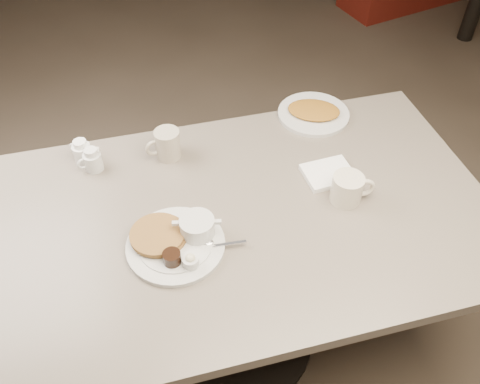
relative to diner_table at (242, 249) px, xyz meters
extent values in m
cube|color=#4C3F33|center=(0.00, 0.00, -0.59)|extent=(7.00, 8.00, 0.02)
cube|color=slate|center=(0.00, 0.00, 0.15)|extent=(1.50, 0.90, 0.04)
cylinder|color=black|center=(0.00, 0.00, -0.21)|extent=(0.14, 0.14, 0.69)
cylinder|color=black|center=(0.00, 0.00, -0.57)|extent=(0.56, 0.56, 0.03)
cylinder|color=silver|center=(-0.21, -0.07, 0.18)|extent=(0.33, 0.33, 0.01)
cylinder|color=silver|center=(-0.21, -0.07, 0.19)|extent=(0.24, 0.24, 0.00)
cylinder|color=brown|center=(-0.25, -0.04, 0.19)|extent=(0.19, 0.19, 0.01)
cylinder|color=brown|center=(-0.25, -0.04, 0.20)|extent=(0.18, 0.18, 0.01)
cylinder|color=silver|center=(-0.14, -0.05, 0.21)|extent=(0.12, 0.12, 0.05)
cube|color=silver|center=(-0.20, -0.04, 0.23)|extent=(0.02, 0.02, 0.01)
cube|color=silver|center=(-0.09, -0.07, 0.23)|extent=(0.02, 0.02, 0.01)
ellipsoid|color=silver|center=(-0.15, -0.05, 0.22)|extent=(0.05, 0.05, 0.03)
ellipsoid|color=silver|center=(-0.13, -0.06, 0.22)|extent=(0.05, 0.05, 0.02)
cylinder|color=black|center=(-0.23, -0.14, 0.20)|extent=(0.06, 0.06, 0.04)
cylinder|color=silver|center=(-0.18, -0.16, 0.20)|extent=(0.05, 0.05, 0.03)
ellipsoid|color=beige|center=(-0.18, -0.16, 0.21)|extent=(0.03, 0.03, 0.02)
cube|color=#BBBBBF|center=(-0.07, -0.11, 0.19)|extent=(0.11, 0.02, 0.00)
ellipsoid|color=#BBBBBF|center=(-0.12, -0.09, 0.19)|extent=(0.04, 0.03, 0.01)
cylinder|color=beige|center=(0.32, -0.02, 0.21)|extent=(0.11, 0.11, 0.09)
cylinder|color=black|center=(0.32, -0.02, 0.25)|extent=(0.09, 0.09, 0.01)
torus|color=beige|center=(0.37, -0.03, 0.21)|extent=(0.07, 0.03, 0.07)
cube|color=white|center=(0.31, 0.08, 0.18)|extent=(0.16, 0.13, 0.02)
cylinder|color=#B3A995|center=(-0.17, 0.31, 0.22)|extent=(0.09, 0.09, 0.10)
torus|color=#B3A995|center=(-0.21, 0.30, 0.22)|extent=(0.06, 0.02, 0.06)
cylinder|color=silver|center=(-0.41, 0.31, 0.20)|extent=(0.06, 0.06, 0.06)
cylinder|color=silver|center=(-0.41, 0.31, 0.24)|extent=(0.05, 0.05, 0.02)
cone|color=silver|center=(-0.38, 0.31, 0.24)|extent=(0.02, 0.02, 0.02)
torus|color=silver|center=(-0.44, 0.30, 0.20)|extent=(0.04, 0.02, 0.04)
cylinder|color=white|center=(-0.44, 0.36, 0.20)|extent=(0.07, 0.07, 0.06)
cylinder|color=white|center=(-0.44, 0.36, 0.24)|extent=(0.05, 0.05, 0.02)
cone|color=white|center=(-0.42, 0.34, 0.24)|extent=(0.03, 0.03, 0.02)
torus|color=white|center=(-0.46, 0.38, 0.20)|extent=(0.04, 0.04, 0.04)
cylinder|color=beige|center=(0.37, 0.39, 0.18)|extent=(0.34, 0.34, 0.01)
ellipsoid|color=#99671E|center=(0.37, 0.39, 0.19)|extent=(0.22, 0.20, 0.02)
camera|label=1|loc=(-0.26, -0.96, 1.28)|focal=37.80mm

